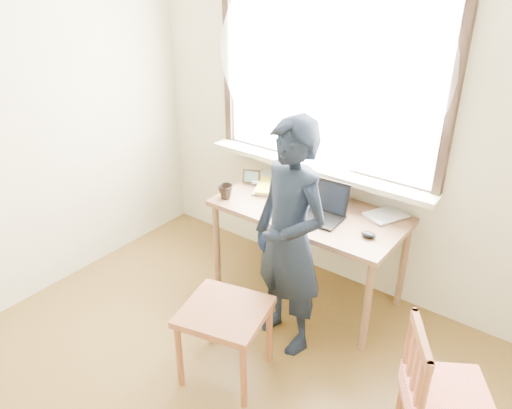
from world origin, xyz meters
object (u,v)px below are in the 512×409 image
Objects in this scene: mug_white at (305,188)px; work_chair at (225,319)px; laptop at (320,208)px; mug_dark at (226,192)px; person at (290,240)px; side_chair at (443,402)px; desk at (308,219)px.

work_chair is at bearing -80.61° from mug_white.
laptop is 0.35m from mug_white.
laptop is 0.72m from mug_dark.
laptop is 0.48m from person.
desk is at bearing 146.56° from side_chair.
mug_dark is (-0.70, -0.19, -0.00)m from laptop.
laptop is 1.03m from work_chair.
person reaches higher than desk.
mug_dark is 0.19× the size of work_chair.
desk is at bearing 124.31° from person.
person is at bearing 162.73° from side_chair.
mug_white is 0.60m from mug_dark.
mug_dark is (-0.59, -0.22, 0.13)m from desk.
person is (0.76, -0.28, 0.00)m from mug_dark.
mug_dark reaches higher than mug_white.
desk is 2.34× the size of work_chair.
side_chair is at bearing -18.58° from mug_dark.
desk is 0.54m from person.
mug_dark is 0.13× the size of side_chair.
work_chair is (0.20, -1.19, -0.36)m from mug_white.
mug_white is at bearing 139.25° from laptop.
side_chair is 0.55× the size of person.
mug_white is (-0.16, 0.20, 0.13)m from desk.
mug_dark is 1.06m from work_chair.
mug_dark is 0.81m from person.
work_chair is (-0.07, -0.96, -0.37)m from laptop.
person reaches higher than work_chair.
laptop is (0.10, -0.03, 0.13)m from desk.
work_chair is at bearing -88.43° from person.
mug_dark is 2.01m from side_chair.
desk is 1.58× the size of side_chair.
work_chair is 0.67× the size of side_chair.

